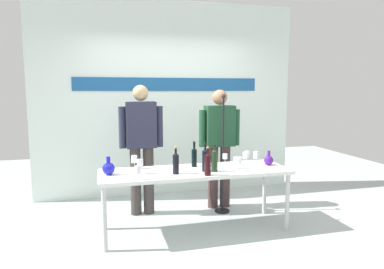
# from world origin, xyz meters

# --- Properties ---
(ground_plane) EXTENTS (10.00, 10.00, 0.00)m
(ground_plane) POSITION_xyz_m (0.00, 0.00, 0.00)
(ground_plane) COLOR #ACB7B7
(back_wall) EXTENTS (4.10, 0.11, 3.00)m
(back_wall) POSITION_xyz_m (0.00, 1.60, 1.50)
(back_wall) COLOR white
(back_wall) RESTS_ON ground
(display_table) EXTENTS (2.18, 0.68, 0.72)m
(display_table) POSITION_xyz_m (0.00, 0.00, 0.67)
(display_table) COLOR white
(display_table) RESTS_ON ground
(decanter_blue_left) EXTENTS (0.14, 0.14, 0.20)m
(decanter_blue_left) POSITION_xyz_m (-0.97, 0.02, 0.80)
(decanter_blue_left) COLOR #1B1EBA
(decanter_blue_left) RESTS_ON display_table
(decanter_blue_right) EXTENTS (0.11, 0.11, 0.18)m
(decanter_blue_right) POSITION_xyz_m (0.94, 0.02, 0.79)
(decanter_blue_right) COLOR #491989
(decanter_blue_right) RESTS_ON display_table
(presenter_left) EXTENTS (0.57, 0.22, 1.71)m
(presenter_left) POSITION_xyz_m (-0.54, 0.70, 0.97)
(presenter_left) COLOR #3A3431
(presenter_left) RESTS_ON ground
(presenter_right) EXTENTS (0.59, 0.22, 1.65)m
(presenter_right) POSITION_xyz_m (0.54, 0.70, 0.94)
(presenter_right) COLOR #412E2E
(presenter_right) RESTS_ON ground
(wine_bottle_0) EXTENTS (0.07, 0.07, 0.30)m
(wine_bottle_0) POSITION_xyz_m (-0.26, -0.12, 0.85)
(wine_bottle_0) COLOR black
(wine_bottle_0) RESTS_ON display_table
(wine_bottle_1) EXTENTS (0.07, 0.07, 0.33)m
(wine_bottle_1) POSITION_xyz_m (0.09, -0.09, 0.86)
(wine_bottle_1) COLOR black
(wine_bottle_1) RESTS_ON display_table
(wine_bottle_2) EXTENTS (0.07, 0.07, 0.31)m
(wine_bottle_2) POSITION_xyz_m (0.19, -0.13, 0.86)
(wine_bottle_2) COLOR #1D341C
(wine_bottle_2) RESTS_ON display_table
(wine_bottle_3) EXTENTS (0.06, 0.06, 0.30)m
(wine_bottle_3) POSITION_xyz_m (0.03, 0.17, 0.85)
(wine_bottle_3) COLOR black
(wine_bottle_3) RESTS_ON display_table
(wine_bottle_4) EXTENTS (0.07, 0.07, 0.31)m
(wine_bottle_4) POSITION_xyz_m (0.06, -0.27, 0.86)
(wine_bottle_4) COLOR black
(wine_bottle_4) RESTS_ON display_table
(wine_glass_left_0) EXTENTS (0.07, 0.07, 0.16)m
(wine_glass_left_0) POSITION_xyz_m (-0.67, 0.24, 0.84)
(wine_glass_left_0) COLOR white
(wine_glass_left_0) RESTS_ON display_table
(wine_glass_left_1) EXTENTS (0.06, 0.06, 0.15)m
(wine_glass_left_1) POSITION_xyz_m (-0.68, -0.26, 0.83)
(wine_glass_left_1) COLOR white
(wine_glass_left_1) RESTS_ON display_table
(wine_glass_left_2) EXTENTS (0.07, 0.07, 0.16)m
(wine_glass_left_2) POSITION_xyz_m (-0.63, -0.02, 0.84)
(wine_glass_left_2) COLOR white
(wine_glass_left_2) RESTS_ON display_table
(wine_glass_right_0) EXTENTS (0.06, 0.06, 0.16)m
(wine_glass_right_0) POSITION_xyz_m (0.81, 0.11, 0.84)
(wine_glass_right_0) COLOR white
(wine_glass_right_0) RESTS_ON display_table
(wine_glass_right_1) EXTENTS (0.06, 0.06, 0.14)m
(wine_glass_right_1) POSITION_xyz_m (0.76, 0.26, 0.82)
(wine_glass_right_1) COLOR white
(wine_glass_right_1) RESTS_ON display_table
(wine_glass_right_2) EXTENTS (0.06, 0.06, 0.13)m
(wine_glass_right_2) POSITION_xyz_m (0.44, 0.22, 0.82)
(wine_glass_right_2) COLOR white
(wine_glass_right_2) RESTS_ON display_table
(wine_glass_right_3) EXTENTS (0.06, 0.06, 0.14)m
(wine_glass_right_3) POSITION_xyz_m (0.70, 0.20, 0.82)
(wine_glass_right_3) COLOR white
(wine_glass_right_3) RESTS_ON display_table
(wine_glass_right_4) EXTENTS (0.07, 0.07, 0.14)m
(wine_glass_right_4) POSITION_xyz_m (0.48, -0.05, 0.82)
(wine_glass_right_4) COLOR white
(wine_glass_right_4) RESTS_ON display_table
(wine_glass_right_5) EXTENTS (0.06, 0.06, 0.16)m
(wine_glass_right_5) POSITION_xyz_m (0.48, -0.15, 0.84)
(wine_glass_right_5) COLOR white
(wine_glass_right_5) RESTS_ON display_table
(microphone_stand) EXTENTS (0.20, 0.20, 1.59)m
(microphone_stand) POSITION_xyz_m (0.52, 0.50, 0.54)
(microphone_stand) COLOR black
(microphone_stand) RESTS_ON ground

